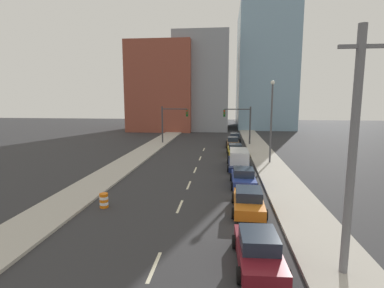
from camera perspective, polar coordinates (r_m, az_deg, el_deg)
sidewalk_left at (r=53.43m, az=-5.28°, el=1.03°), size 3.33×94.64×0.17m
sidewalk_right at (r=52.58m, az=11.55°, el=0.77°), size 3.33×94.64×0.17m
lane_stripe_at_7m at (r=13.87m, az=-7.19°, el=-22.15°), size 0.16×2.40×0.01m
lane_stripe_at_14m at (r=20.33m, az=-2.34°, el=-11.78°), size 0.16×2.40×0.01m
lane_stripe_at_19m at (r=25.04m, az=-0.61°, el=-7.82°), size 0.16×2.40×0.01m
lane_stripe_at_25m at (r=30.21m, az=0.62°, el=-4.96°), size 0.16×2.40×0.01m
lane_stripe_at_31m at (r=36.02m, az=1.56°, el=-2.74°), size 0.16×2.40×0.01m
lane_stripe_at_37m at (r=42.33m, az=2.28°, el=-1.04°), size 0.16×2.40×0.01m
building_brick_left at (r=71.13m, az=-5.32°, el=10.61°), size 14.00×16.00×19.27m
building_office_center at (r=73.94m, az=2.13°, el=11.40°), size 12.00×20.00×21.42m
building_glass_right at (r=78.56m, az=13.60°, el=13.58°), size 13.00×20.00×28.47m
traffic_signal_left at (r=47.58m, az=-4.23°, el=4.66°), size 4.27×0.35×5.91m
traffic_signal_right at (r=46.86m, az=9.52°, el=4.51°), size 4.27×0.35×5.91m
utility_pole_right_near at (r=12.90m, az=28.25°, el=-1.71°), size 1.60×0.32×9.75m
traffic_barrel at (r=20.81m, az=-16.43°, el=-10.28°), size 0.56×0.56×0.95m
street_lamp at (r=33.48m, az=14.90°, el=5.06°), size 0.44×0.44×9.02m
sedan_maroon at (r=13.89m, az=12.52°, el=-19.14°), size 2.17×4.48×1.45m
sedan_orange at (r=19.68m, az=10.69°, el=-10.61°), size 2.18×4.53×1.43m
sedan_blue at (r=25.08m, az=9.75°, el=-6.37°), size 2.12×4.33×1.46m
box_truck_navy at (r=31.13m, az=8.91°, el=-2.91°), size 2.40×6.22×1.93m
sedan_yellow at (r=38.26m, az=8.21°, el=-1.16°), size 2.13×4.54×1.44m
sedan_brown at (r=44.88m, az=7.78°, el=0.32°), size 2.04×4.55×1.50m
sedan_black at (r=50.22m, az=8.14°, el=1.17°), size 2.07×4.73×1.45m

